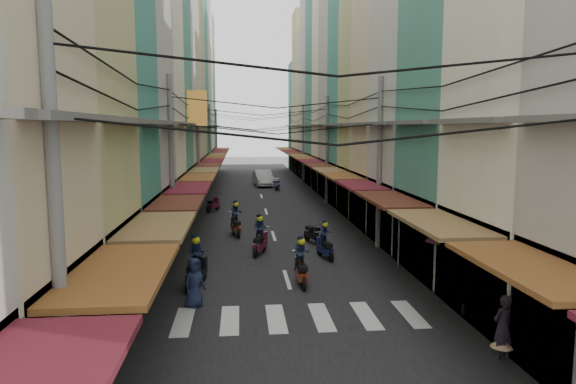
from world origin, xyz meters
TOP-DOWN VIEW (x-y plane):
  - ground at (0.00, 0.00)m, footprint 160.00×160.00m
  - road at (0.00, 20.00)m, footprint 10.00×80.00m
  - sidewalk_left at (-6.50, 20.00)m, footprint 3.00×80.00m
  - sidewalk_right at (6.50, 20.00)m, footprint 3.00×80.00m
  - crosswalk at (-0.00, -6.00)m, footprint 7.55×2.40m
  - building_row_left at (-7.92, 16.56)m, footprint 7.80×67.67m
  - building_row_right at (7.92, 16.45)m, footprint 7.80×68.98m
  - utility_poles at (0.00, 15.01)m, footprint 10.20×66.13m
  - white_car at (0.50, 29.82)m, footprint 5.71×2.68m
  - bicycle at (5.95, 2.89)m, footprint 1.64×0.77m
  - moving_scooters at (-0.77, 3.83)m, footprint 6.05×30.68m
  - parked_scooters at (4.00, -4.13)m, footprint 13.44×14.32m
  - pedestrians at (-4.22, 2.80)m, footprint 12.90×20.57m
  - market_umbrella at (5.84, -3.83)m, footprint 2.22×2.22m
  - traffic_sign at (4.78, -0.62)m, footprint 0.10×0.68m

SIDE VIEW (x-z plane):
  - ground at x=0.00m, z-range 0.00..0.00m
  - white_car at x=0.50m, z-range -0.97..0.97m
  - bicycle at x=5.95m, z-range -0.54..0.54m
  - road at x=0.00m, z-range 0.00..0.02m
  - crosswalk at x=0.00m, z-range 0.02..0.03m
  - sidewalk_left at x=-6.50m, z-range 0.00..0.06m
  - sidewalk_right at x=6.50m, z-range 0.00..0.06m
  - parked_scooters at x=4.00m, z-range -0.02..0.99m
  - moving_scooters at x=-0.77m, z-range -0.42..1.54m
  - pedestrians at x=-4.22m, z-range -0.10..2.12m
  - market_umbrella at x=5.84m, z-range 0.89..3.23m
  - traffic_sign at x=4.78m, z-range 0.72..3.81m
  - utility_poles at x=0.00m, z-range 2.49..10.69m
  - building_row_right at x=7.92m, z-range -1.89..20.71m
  - building_row_left at x=-7.92m, z-range -2.07..21.63m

